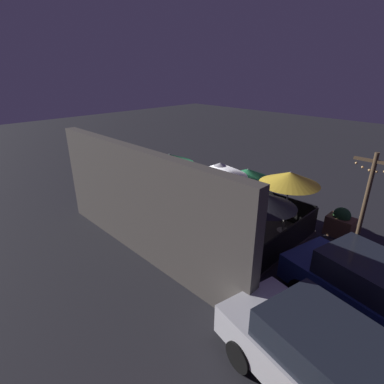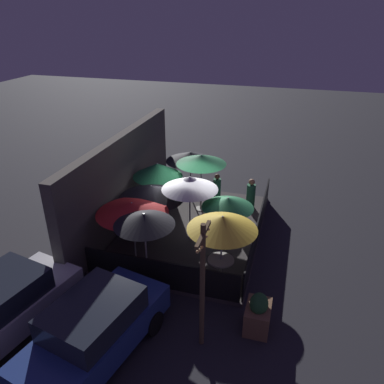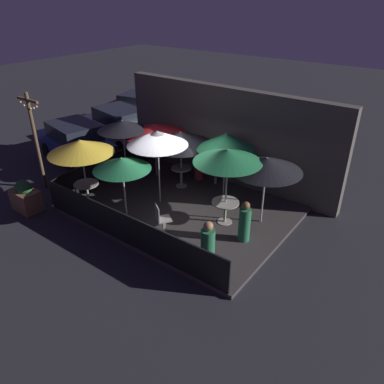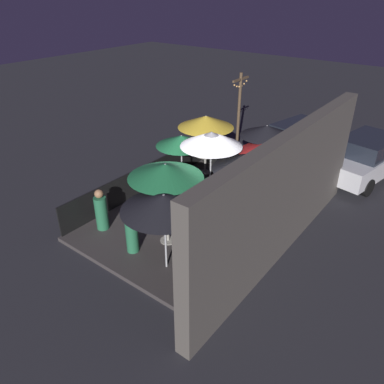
{
  "view_description": "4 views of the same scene",
  "coord_description": "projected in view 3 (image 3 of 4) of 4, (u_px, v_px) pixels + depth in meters",
  "views": [
    {
      "loc": [
        -7.01,
        7.39,
        5.58
      ],
      "look_at": [
        0.62,
        -0.15,
        1.12
      ],
      "focal_mm": 28.0,
      "sensor_mm": 36.0,
      "label": 1
    },
    {
      "loc": [
        -11.52,
        -3.36,
        7.56
      ],
      "look_at": [
        0.53,
        0.16,
        1.39
      ],
      "focal_mm": 35.0,
      "sensor_mm": 36.0,
      "label": 2
    },
    {
      "loc": [
        6.54,
        -8.21,
        6.38
      ],
      "look_at": [
        0.64,
        -0.24,
        0.99
      ],
      "focal_mm": 35.0,
      "sensor_mm": 36.0,
      "label": 3
    },
    {
      "loc": [
        8.01,
        5.85,
        6.43
      ],
      "look_at": [
        0.66,
        0.22,
        1.3
      ],
      "focal_mm": 35.0,
      "sensor_mm": 36.0,
      "label": 4
    }
  ],
  "objects": [
    {
      "name": "patio_chair_1",
      "position": [
        217.0,
        171.0,
        13.46
      ],
      "size": [
        0.57,
        0.57,
        0.92
      ],
      "rotation": [
        0.0,
        0.0,
        -2.34
      ],
      "color": "gray",
      "rests_on": "patio_deck"
    },
    {
      "name": "dining_table_2",
      "position": [
        181.0,
        172.0,
        13.23
      ],
      "size": [
        0.71,
        0.71,
        0.74
      ],
      "color": "#9E998E",
      "rests_on": "patio_deck"
    },
    {
      "name": "fence_side_left",
      "position": [
        108.0,
        168.0,
        13.76
      ],
      "size": [
        0.05,
        4.77,
        0.95
      ],
      "color": "black",
      "rests_on": "patio_deck"
    },
    {
      "name": "patio_umbrella_4",
      "position": [
        122.0,
        164.0,
        10.8
      ],
      "size": [
        1.7,
        1.7,
        2.0
      ],
      "color": "#B2B2B7",
      "rests_on": "patio_deck"
    },
    {
      "name": "light_post",
      "position": [
        35.0,
        137.0,
        12.72
      ],
      "size": [
        1.1,
        0.12,
        3.47
      ],
      "color": "brown",
      "rests_on": "ground_plane"
    },
    {
      "name": "patio_deck",
      "position": [
        181.0,
        209.0,
        12.23
      ],
      "size": [
        6.89,
        4.97,
        0.12
      ],
      "color": "#383333",
      "rests_on": "ground_plane"
    },
    {
      "name": "planter_box",
      "position": [
        26.0,
        197.0,
        12.07
      ],
      "size": [
        0.91,
        0.63,
        1.07
      ],
      "color": "brown",
      "rests_on": "ground_plane"
    },
    {
      "name": "patio_chair_0",
      "position": [
        162.0,
        218.0,
        10.62
      ],
      "size": [
        0.56,
        0.56,
        0.96
      ],
      "rotation": [
        0.0,
        0.0,
        0.97
      ],
      "color": "gray",
      "rests_on": "patio_deck"
    },
    {
      "name": "ground_plane",
      "position": [
        181.0,
        210.0,
        12.26
      ],
      "size": [
        60.0,
        60.0,
        0.0
      ],
      "primitive_type": "plane",
      "color": "#26262B"
    },
    {
      "name": "dining_table_1",
      "position": [
        87.0,
        188.0,
        12.11
      ],
      "size": [
        0.79,
        0.79,
        0.76
      ],
      "color": "#9E998E",
      "rests_on": "patio_deck"
    },
    {
      "name": "patron_1",
      "position": [
        208.0,
        245.0,
        9.42
      ],
      "size": [
        0.47,
        0.47,
        1.28
      ],
      "rotation": [
        0.0,
        0.0,
        1.95
      ],
      "color": "#236642",
      "rests_on": "patio_deck"
    },
    {
      "name": "patron_0",
      "position": [
        245.0,
        223.0,
        10.36
      ],
      "size": [
        0.4,
        0.4,
        1.23
      ],
      "rotation": [
        0.0,
        0.0,
        6.02
      ],
      "color": "#236642",
      "rests_on": "patio_deck"
    },
    {
      "name": "patio_umbrella_3",
      "position": [
        157.0,
        138.0,
        11.43
      ],
      "size": [
        1.9,
        1.9,
        2.48
      ],
      "color": "#B2B2B7",
      "rests_on": "patio_deck"
    },
    {
      "name": "patio_umbrella_0",
      "position": [
        228.0,
        156.0,
        10.39
      ],
      "size": [
        1.97,
        1.97,
        2.37
      ],
      "color": "#B2B2B7",
      "rests_on": "patio_deck"
    },
    {
      "name": "patron_2",
      "position": [
        199.0,
        164.0,
        13.77
      ],
      "size": [
        0.49,
        0.49,
        1.31
      ],
      "rotation": [
        0.0,
        0.0,
        0.63
      ],
      "color": "maroon",
      "rests_on": "patio_deck"
    },
    {
      "name": "parked_car_2",
      "position": [
        145.0,
        109.0,
        19.6
      ],
      "size": [
        4.48,
        2.55,
        1.62
      ],
      "rotation": [
        0.0,
        0.0,
        0.21
      ],
      "color": "maroon",
      "rests_on": "ground_plane"
    },
    {
      "name": "building_wall",
      "position": [
        227.0,
        136.0,
        13.34
      ],
      "size": [
        8.49,
        0.36,
        3.51
      ],
      "color": "#4C4742",
      "rests_on": "ground_plane"
    },
    {
      "name": "patio_umbrella_8",
      "position": [
        122.0,
        125.0,
        13.21
      ],
      "size": [
        1.79,
        1.79,
        2.21
      ],
      "color": "#B2B2B7",
      "rests_on": "patio_deck"
    },
    {
      "name": "patio_umbrella_7",
      "position": [
        267.0,
        164.0,
        10.55
      ],
      "size": [
        2.07,
        2.07,
        2.11
      ],
      "color": "#B2B2B7",
      "rests_on": "patio_deck"
    },
    {
      "name": "patio_umbrella_1",
      "position": [
        80.0,
        147.0,
        11.43
      ],
      "size": [
        2.03,
        2.03,
        2.24
      ],
      "color": "#B2B2B7",
      "rests_on": "patio_deck"
    },
    {
      "name": "patio_umbrella_6",
      "position": [
        154.0,
        129.0,
        13.4
      ],
      "size": [
        2.29,
        2.29,
        2.03
      ],
      "color": "#B2B2B7",
      "rests_on": "patio_deck"
    },
    {
      "name": "parked_car_0",
      "position": [
        76.0,
        142.0,
        15.42
      ],
      "size": [
        4.18,
        2.48,
        1.62
      ],
      "rotation": [
        0.0,
        0.0,
        -0.21
      ],
      "color": "navy",
      "rests_on": "ground_plane"
    },
    {
      "name": "patio_umbrella_2",
      "position": [
        181.0,
        138.0,
        12.64
      ],
      "size": [
        2.28,
        2.28,
        2.05
      ],
      "color": "#B2B2B7",
      "rests_on": "patio_deck"
    },
    {
      "name": "dining_table_0",
      "position": [
        225.0,
        206.0,
        11.16
      ],
      "size": [
        0.82,
        0.82,
        0.71
      ],
      "color": "#9E998E",
      "rests_on": "patio_deck"
    },
    {
      "name": "patio_umbrella_5",
      "position": [
        226.0,
        141.0,
        12.03
      ],
      "size": [
        1.91,
        1.91,
        2.21
      ],
      "color": "#B2B2B7",
      "rests_on": "patio_deck"
    },
    {
      "name": "fence_front",
      "position": [
        126.0,
        229.0,
        10.25
      ],
      "size": [
        6.69,
        0.05,
        0.95
      ],
      "color": "black",
      "rests_on": "patio_deck"
    },
    {
      "name": "parked_car_1",
      "position": [
        120.0,
        125.0,
        17.31
      ],
      "size": [
        4.34,
        2.47,
        1.62
      ],
      "rotation": [
        0.0,
        0.0,
        -0.2
      ],
      "color": "silver",
      "rests_on": "ground_plane"
    }
  ]
}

